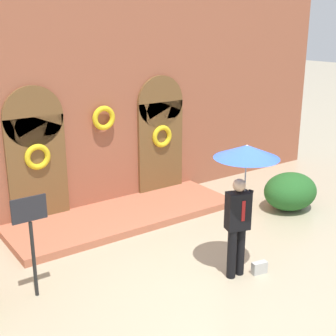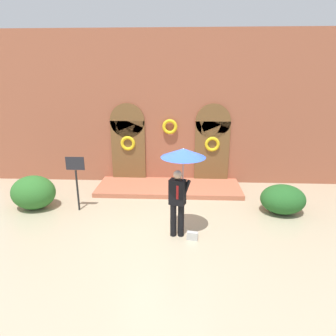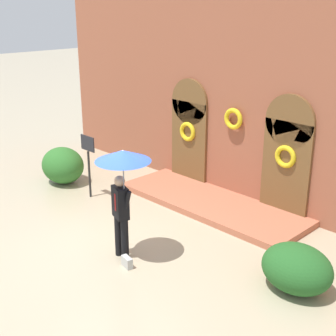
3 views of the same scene
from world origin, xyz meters
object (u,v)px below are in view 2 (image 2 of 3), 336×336
Objects in this scene: sign_post at (76,175)px; shrub_left at (33,192)px; handbag at (192,236)px; shrub_right at (283,199)px; person_with_umbrella at (182,166)px.

sign_post reaches higher than shrub_left.
sign_post is 1.27× the size of shrub_left.
handbag is 0.21× the size of shrub_right.
shrub_left is at bearing 162.21° from person_with_umbrella.
sign_post is at bearing -178.95° from shrub_right.
shrub_right is (3.08, 1.52, -1.47)m from person_with_umbrella.
sign_post is 1.29× the size of shrub_right.
sign_post is 6.30m from shrub_right.
person_with_umbrella is at bearing -17.79° from shrub_left.
person_with_umbrella is at bearing -153.65° from shrub_right.
shrub_left is 7.70m from shrub_right.
sign_post is at bearing 156.13° from person_with_umbrella.
shrub_left is (-4.63, 1.48, -1.38)m from person_with_umbrella.
person_with_umbrella is 3.74m from shrub_right.
handbag is 0.16× the size of sign_post.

